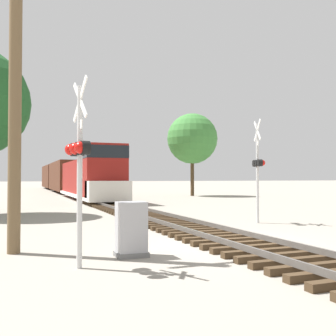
{
  "coord_description": "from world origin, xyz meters",
  "views": [
    {
      "loc": [
        -5.99,
        -10.55,
        1.97
      ],
      "look_at": [
        0.95,
        7.4,
        2.44
      ],
      "focal_mm": 42.0,
      "sensor_mm": 36.0,
      "label": 1
    }
  ],
  "objects_px": {
    "freight_train": "(66,177)",
    "tree_mid_background": "(192,139)",
    "crossing_signal_far": "(258,165)",
    "relay_cabinet": "(131,230)",
    "utility_pole": "(15,84)",
    "crossing_signal_near": "(78,156)"
  },
  "relations": [
    {
      "from": "freight_train",
      "to": "relay_cabinet",
      "type": "bearing_deg",
      "value": -94.39
    },
    {
      "from": "utility_pole",
      "to": "tree_mid_background",
      "type": "bearing_deg",
      "value": 57.15
    },
    {
      "from": "utility_pole",
      "to": "freight_train",
      "type": "bearing_deg",
      "value": 81.71
    },
    {
      "from": "freight_train",
      "to": "crossing_signal_near",
      "type": "xyz_separation_m",
      "value": [
        -4.73,
        -43.75,
        0.4
      ]
    },
    {
      "from": "tree_mid_background",
      "to": "crossing_signal_near",
      "type": "bearing_deg",
      "value": -118.88
    },
    {
      "from": "freight_train",
      "to": "utility_pole",
      "type": "xyz_separation_m",
      "value": [
        -6.04,
        -41.45,
        2.38
      ]
    },
    {
      "from": "crossing_signal_far",
      "to": "utility_pole",
      "type": "relative_size",
      "value": 0.52
    },
    {
      "from": "crossing_signal_near",
      "to": "tree_mid_background",
      "type": "relative_size",
      "value": 0.47
    },
    {
      "from": "freight_train",
      "to": "crossing_signal_near",
      "type": "bearing_deg",
      "value": -96.17
    },
    {
      "from": "crossing_signal_far",
      "to": "tree_mid_background",
      "type": "xyz_separation_m",
      "value": [
        7.87,
        23.97,
        3.64
      ]
    },
    {
      "from": "relay_cabinet",
      "to": "crossing_signal_near",
      "type": "bearing_deg",
      "value": -149.94
    },
    {
      "from": "freight_train",
      "to": "relay_cabinet",
      "type": "height_order",
      "value": "freight_train"
    },
    {
      "from": "crossing_signal_far",
      "to": "tree_mid_background",
      "type": "relative_size",
      "value": 0.5
    },
    {
      "from": "freight_train",
      "to": "tree_mid_background",
      "type": "bearing_deg",
      "value": -50.05
    },
    {
      "from": "freight_train",
      "to": "crossing_signal_far",
      "type": "xyz_separation_m",
      "value": [
        3.83,
        -37.94,
        0.47
      ]
    },
    {
      "from": "crossing_signal_near",
      "to": "relay_cabinet",
      "type": "xyz_separation_m",
      "value": [
        1.43,
        0.83,
        -1.78
      ]
    },
    {
      "from": "utility_pole",
      "to": "tree_mid_background",
      "type": "height_order",
      "value": "tree_mid_background"
    },
    {
      "from": "relay_cabinet",
      "to": "tree_mid_background",
      "type": "relative_size",
      "value": 0.15
    },
    {
      "from": "relay_cabinet",
      "to": "tree_mid_background",
      "type": "height_order",
      "value": "tree_mid_background"
    },
    {
      "from": "crossing_signal_near",
      "to": "crossing_signal_far",
      "type": "relative_size",
      "value": 0.92
    },
    {
      "from": "utility_pole",
      "to": "relay_cabinet",
      "type": "bearing_deg",
      "value": -28.34
    },
    {
      "from": "crossing_signal_near",
      "to": "utility_pole",
      "type": "height_order",
      "value": "utility_pole"
    }
  ]
}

